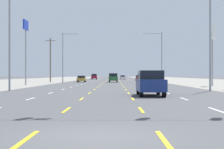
{
  "coord_description": "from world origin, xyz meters",
  "views": [
    {
      "loc": [
        0.51,
        -9.41,
        1.65
      ],
      "look_at": [
        -0.04,
        63.38,
        1.71
      ],
      "focal_mm": 56.3,
      "sensor_mm": 36.0,
      "label": 1
    }
  ],
  "objects": [
    {
      "name": "pole_sign_right_row_1",
      "position": [
        15.19,
        43.38,
        6.96
      ],
      "size": [
        0.24,
        2.25,
        9.04
      ],
      "color": "gray",
      "rests_on": "ground"
    },
    {
      "name": "utility_pole_left_row_1",
      "position": [
        -13.84,
        68.69,
        5.13
      ],
      "size": [
        2.2,
        0.26,
        9.87
      ],
      "color": "brown",
      "rests_on": "ground"
    },
    {
      "name": "streetlight_right_row_0",
      "position": [
        9.7,
        26.01,
        5.62
      ],
      "size": [
        4.34,
        0.26,
        9.66
      ],
      "color": "gray",
      "rests_on": "ground"
    },
    {
      "name": "hatchback_far_right_midfar",
      "position": [
        6.98,
        83.52,
        0.78
      ],
      "size": [
        1.72,
        3.9,
        1.54
      ],
      "color": "red",
      "rests_on": "ground"
    },
    {
      "name": "sedan_far_left_mid",
      "position": [
        -6.94,
        69.53,
        0.76
      ],
      "size": [
        1.8,
        4.5,
        1.46
      ],
      "color": "#B28C33",
      "rests_on": "ground"
    },
    {
      "name": "sedan_center_turn_far",
      "position": [
        0.2,
        114.27,
        0.76
      ],
      "size": [
        1.8,
        4.5,
        1.46
      ],
      "color": "red",
      "rests_on": "ground"
    },
    {
      "name": "sedan_inner_right_farther",
      "position": [
        3.4,
        117.52,
        0.76
      ],
      "size": [
        1.8,
        4.5,
        1.46
      ],
      "color": "white",
      "rests_on": "ground"
    },
    {
      "name": "suv_far_left_farthest",
      "position": [
        -6.93,
        118.48,
        1.03
      ],
      "size": [
        1.98,
        4.9,
        1.98
      ],
      "color": "maroon",
      "rests_on": "ground"
    },
    {
      "name": "pole_sign_left_row_1",
      "position": [
        -13.97,
        47.51,
        8.2
      ],
      "size": [
        0.24,
        2.71,
        10.55
      ],
      "color": "gray",
      "rests_on": "ground"
    },
    {
      "name": "ground_plane",
      "position": [
        0.0,
        66.0,
        0.0
      ],
      "size": [
        572.0,
        572.0,
        0.0
      ],
      "primitive_type": "plane",
      "color": "#4C4C4F"
    },
    {
      "name": "suv_inner_right_nearest",
      "position": [
        3.31,
        18.16,
        1.03
      ],
      "size": [
        1.98,
        4.9,
        1.98
      ],
      "color": "navy",
      "rests_on": "ground"
    },
    {
      "name": "lane_markings",
      "position": [
        0.0,
        104.5,
        0.01
      ],
      "size": [
        10.64,
        227.6,
        0.01
      ],
      "color": "white",
      "rests_on": "ground"
    },
    {
      "name": "streetlight_right_row_1",
      "position": [
        9.78,
        62.39,
        5.94
      ],
      "size": [
        3.95,
        0.26,
        10.36
      ],
      "color": "gray",
      "rests_on": "ground"
    },
    {
      "name": "streetlight_left_row_1",
      "position": [
        -9.84,
        62.39,
        5.85
      ],
      "size": [
        3.52,
        0.26,
        10.29
      ],
      "color": "gray",
      "rests_on": "ground"
    },
    {
      "name": "suv_center_turn_near",
      "position": [
        0.2,
        68.56,
        1.03
      ],
      "size": [
        1.98,
        4.9,
        1.98
      ],
      "color": "#235B2D",
      "rests_on": "ground"
    },
    {
      "name": "streetlight_left_row_0",
      "position": [
        -9.83,
        26.01,
        6.14
      ],
      "size": [
        3.7,
        0.26,
        10.8
      ],
      "color": "gray",
      "rests_on": "ground"
    }
  ]
}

